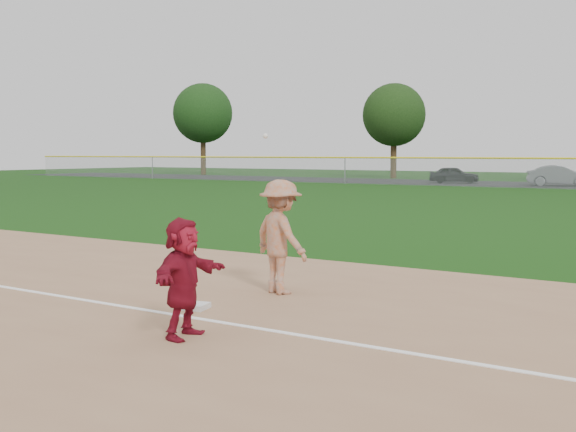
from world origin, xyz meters
The scene contains 9 objects.
ground centered at (0.00, 0.00, 0.00)m, with size 160.00×160.00×0.00m, color #113A0B.
foul_line centered at (0.00, -0.80, 0.03)m, with size 60.00×0.10×0.01m, color white.
first_base centered at (-0.46, -0.32, 0.06)m, with size 0.36×0.36×0.08m, color silver.
base_runner centered at (0.51, -1.67, 0.78)m, with size 1.41×0.45×1.52m, color maroon.
car_left centered at (-13.36, 45.48, 0.65)m, with size 1.52×3.79×1.29m, color black.
car_mid centered at (-5.38, 44.87, 0.74)m, with size 1.55×4.45×1.47m, color slate.
first_base_play centered at (-0.08, 1.39, 0.96)m, with size 1.38×1.24×2.62m.
tree_0 centered at (-44.00, 52.00, 6.59)m, with size 6.40×6.40×9.81m.
tree_1 centered at (-22.00, 53.00, 5.83)m, with size 5.80×5.80×8.75m.
Camera 1 is at (6.49, -8.42, 2.34)m, focal length 45.00 mm.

